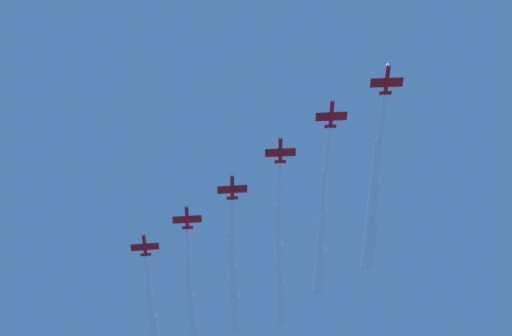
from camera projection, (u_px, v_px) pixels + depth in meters
jet_lead at (372, 209)px, 236.34m from camera, size 17.08×71.65×3.72m
jet_port_inner at (322, 235)px, 245.15m from camera, size 17.97×72.16×3.81m
jet_starboard_inner at (279, 268)px, 253.15m from camera, size 17.07×74.97×3.71m
jet_port_mid at (234, 284)px, 254.99m from camera, size 16.53×64.94×3.84m
jet_starboard_mid at (193, 316)px, 264.90m from camera, size 17.75×70.52×3.82m
jet_port_outer at (156, 334)px, 271.15m from camera, size 16.02×66.97×3.83m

